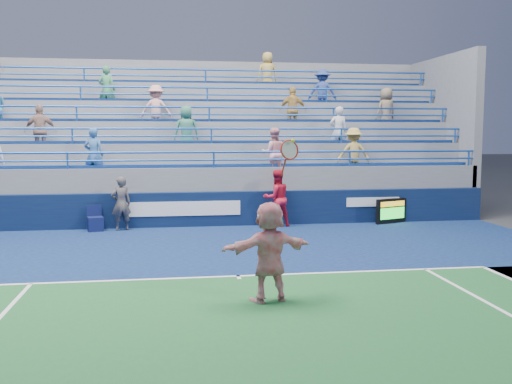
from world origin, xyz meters
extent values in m
plane|color=#333538|center=(0.00, 0.00, 0.00)|extent=(120.00, 120.00, 0.00)
cube|color=#0D1744|center=(0.00, 2.20, 0.01)|extent=(18.00, 8.40, 0.02)
cube|color=white|center=(0.00, 0.00, 0.02)|extent=(11.00, 0.10, 0.01)
cube|color=white|center=(0.00, -0.10, 0.02)|extent=(0.08, 0.30, 0.01)
cube|color=#0A173B|center=(0.00, 6.50, 0.55)|extent=(18.00, 0.30, 1.10)
cube|color=white|center=(-1.00, 6.34, 0.60)|extent=(3.60, 0.02, 0.45)
cube|color=white|center=(5.20, 6.34, 0.70)|extent=(1.80, 0.02, 0.30)
cube|color=slate|center=(0.00, 9.45, 0.55)|extent=(18.00, 5.60, 1.10)
cube|color=slate|center=(0.00, 9.45, 0.93)|extent=(18.00, 5.60, 1.85)
cube|color=navy|center=(0.00, 7.10, 1.90)|extent=(17.40, 0.45, 0.10)
cylinder|color=#2156B3|center=(0.00, 6.70, 2.35)|extent=(18.00, 0.07, 0.07)
cube|color=slate|center=(0.00, 9.95, 1.30)|extent=(18.00, 4.60, 2.60)
cube|color=navy|center=(0.00, 8.10, 2.65)|extent=(17.40, 0.45, 0.10)
cylinder|color=#2156B3|center=(0.00, 7.70, 3.10)|extent=(18.00, 0.07, 0.07)
cube|color=slate|center=(0.00, 10.45, 1.68)|extent=(18.00, 3.60, 3.35)
cube|color=navy|center=(0.00, 9.10, 3.40)|extent=(17.40, 0.45, 0.10)
cylinder|color=#2156B3|center=(0.00, 8.70, 3.85)|extent=(18.00, 0.07, 0.07)
cube|color=slate|center=(0.00, 10.95, 2.05)|extent=(18.00, 2.60, 4.10)
cube|color=navy|center=(0.00, 10.10, 4.15)|extent=(17.40, 0.45, 0.10)
cylinder|color=#2156B3|center=(0.00, 9.70, 4.60)|extent=(18.00, 0.07, 0.07)
cube|color=slate|center=(0.00, 11.45, 2.42)|extent=(18.00, 1.60, 4.85)
cube|color=navy|center=(0.00, 11.10, 4.90)|extent=(17.40, 0.45, 0.10)
cylinder|color=#2156B3|center=(0.00, 10.70, 5.35)|extent=(18.00, 0.07, 0.07)
imported|color=silver|center=(4.51, 8.10, 3.03)|extent=(0.65, 0.45, 1.70)
imported|color=tan|center=(3.08, 9.10, 3.78)|extent=(1.05, 0.57, 1.70)
imported|color=pink|center=(2.01, 7.10, 2.28)|extent=(0.86, 0.69, 1.70)
imported|color=#2E438A|center=(4.44, 10.10, 4.53)|extent=(1.19, 0.82, 1.70)
imported|color=#3D8755|center=(-3.63, 10.10, 4.53)|extent=(0.70, 0.54, 1.70)
imported|color=#8B755C|center=(6.65, 9.10, 3.78)|extent=(0.95, 0.76, 1.70)
imported|color=#3665A3|center=(-3.76, 7.10, 2.28)|extent=(0.70, 0.54, 1.70)
imported|color=#F3A79D|center=(-1.85, 9.10, 3.78)|extent=(1.12, 0.67, 1.70)
imported|color=tan|center=(4.75, 7.10, 2.28)|extent=(1.16, 0.74, 1.70)
imported|color=#377A61|center=(-0.82, 8.10, 3.03)|extent=(0.87, 0.60, 1.70)
imported|color=tan|center=(-5.56, 8.10, 3.03)|extent=(1.05, 0.57, 1.70)
imported|color=#DAB054|center=(2.47, 11.10, 5.28)|extent=(0.89, 0.63, 1.70)
cube|color=black|center=(5.76, 6.17, 0.41)|extent=(1.15, 0.54, 0.82)
cube|color=gold|center=(5.76, 6.09, 0.66)|extent=(1.01, 0.02, 0.16)
cube|color=#19E533|center=(5.76, 6.09, 0.35)|extent=(1.01, 0.02, 0.37)
cube|color=#0D1542|center=(-3.64, 6.04, 0.22)|extent=(0.54, 0.54, 0.44)
cube|color=#0D1542|center=(-3.64, 6.24, 0.61)|extent=(0.44, 0.16, 0.34)
imported|color=white|center=(0.35, -1.77, 0.89)|extent=(1.74, 0.90, 1.79)
torus|color=#B52816|center=(0.70, -1.77, 2.68)|extent=(0.37, 0.21, 0.36)
cylinder|color=#B52816|center=(0.60, -1.77, 2.39)|extent=(0.08, 0.20, 0.32)
sphere|color=#B8CC2F|center=(0.75, -1.82, 2.84)|extent=(0.07, 0.07, 0.07)
imported|color=#131536|center=(-2.87, 6.05, 0.83)|extent=(0.70, 0.56, 1.66)
imported|color=red|center=(1.93, 6.08, 0.91)|extent=(1.01, 0.86, 1.82)
camera|label=1|loc=(-1.32, -11.47, 3.00)|focal=40.00mm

